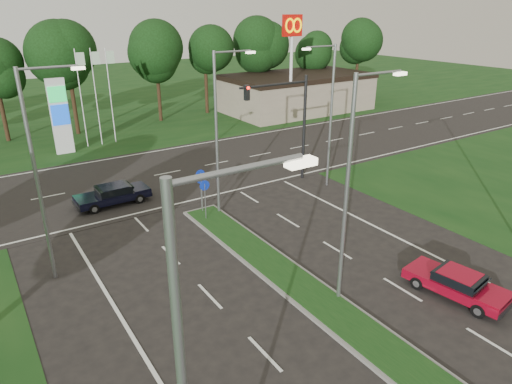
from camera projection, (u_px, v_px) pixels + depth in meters
verge_far at (60, 104)px, 56.15m from camera, size 160.00×50.00×0.02m
cross_road at (154, 176)px, 32.11m from camera, size 160.00×12.00×0.02m
median_kerb at (359, 332)px, 16.58m from camera, size 2.00×26.00×0.12m
commercial_building at (297, 93)px, 51.83m from camera, size 16.00×9.00×4.00m
streetlight_median_near at (351, 181)px, 16.76m from camera, size 2.53×0.22×9.00m
streetlight_median_far at (220, 126)px, 24.51m from camera, size 2.53×0.22×9.00m
streetlight_left_far at (40, 167)px, 18.24m from camera, size 2.53×0.22×9.00m
streetlight_right_far at (329, 110)px, 28.47m from camera, size 2.53×0.22×9.00m
traffic_signal at (289, 114)px, 29.36m from camera, size 5.10×0.42×7.00m
median_signs at (202, 186)px, 25.58m from camera, size 1.16×1.76×2.38m
gas_pylon at (63, 114)px, 36.01m from camera, size 5.80×1.26×8.00m
mcdonalds_sign at (292, 41)px, 44.43m from camera, size 2.20×0.47×10.40m
treeline_far at (84, 56)px, 41.95m from camera, size 6.00×6.00×9.90m
red_sedan at (457, 283)px, 18.56m from camera, size 2.24×4.19×1.10m
navy_sedan at (113, 194)px, 27.28m from camera, size 4.28×1.83×1.17m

